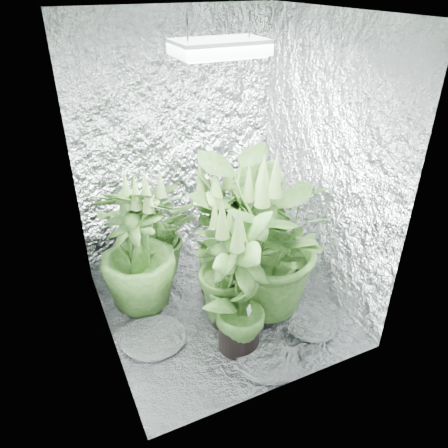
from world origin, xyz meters
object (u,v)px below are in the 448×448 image
Objects in this scene: plant_a at (152,229)px; plant_b at (220,236)px; plant_d at (137,249)px; plant_e at (264,244)px; circulation_fan at (270,252)px; grow_lamp at (219,48)px; plant_g at (231,273)px; plant_c at (252,230)px; plant_f at (240,287)px.

plant_a is 0.58m from plant_b.
plant_e reaches higher than plant_d.
circulation_fan is at bearing 9.70° from plant_b.
plant_a is at bearing 155.32° from circulation_fan.
circulation_fan is at bearing -0.45° from plant_d.
grow_lamp is 1.45m from plant_d.
plant_e is 1.30× the size of plant_g.
plant_c is 1.13× the size of plant_g.
plant_c is at bearing 74.82° from plant_e.
plant_d is at bearing 123.60° from plant_f.
plant_d is 0.99× the size of plant_f.
plant_b reaches higher than plant_a.
grow_lamp is 1.78m from circulation_fan.
plant_c is 0.99× the size of plant_f.
plant_b reaches higher than plant_c.
grow_lamp is 0.41× the size of plant_e.
circulation_fan is at bearing -20.87° from plant_a.
plant_e is (0.77, -0.43, 0.08)m from plant_d.
plant_g is (0.31, -0.78, 0.00)m from plant_a.
plant_e is at bearing -53.49° from plant_a.
plant_b is at bearing 77.04° from plant_f.
plant_d is 1.13× the size of plant_g.
plant_b is (0.39, -0.42, 0.07)m from plant_a.
grow_lamp is at bearing 90.38° from plant_g.
plant_c is at bearing 55.22° from plant_f.
plant_c reaches higher than plant_a.
plant_c is (0.65, -0.45, 0.07)m from plant_a.
plant_c is 0.87× the size of plant_e.
plant_b reaches higher than plant_f.
plant_f is at bearing -56.40° from plant_d.
plant_g is at bearing 77.57° from plant_f.
plant_c is 0.48m from plant_g.
plant_b is at bearing 66.62° from grow_lamp.
plant_d is at bearing -121.68° from plant_a.
plant_f reaches higher than plant_c.
plant_b reaches higher than plant_d.
circulation_fan is at bearing 53.05° from plant_e.
plant_b is 0.61m from plant_f.
plant_c is at bearing -6.34° from plant_b.
plant_d is at bearing 150.51° from plant_e.
plant_g reaches higher than circulation_fan.
plant_c is 0.42m from circulation_fan.
grow_lamp is at bearing -113.38° from plant_b.
plant_c is 0.33m from plant_e.
plant_d is 0.89m from plant_e.
plant_b is 0.89× the size of plant_e.
plant_d is 0.83m from plant_f.
plant_g is at bearing -41.71° from plant_d.
plant_c reaches higher than circulation_fan.
plant_e is (-0.08, -0.31, 0.08)m from plant_c.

